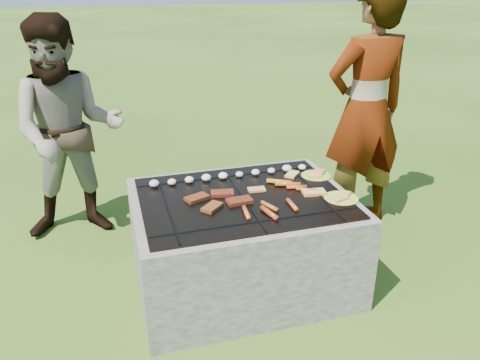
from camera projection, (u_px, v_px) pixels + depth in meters
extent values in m
plane|color=#264611|center=(242.00, 281.00, 3.04)|extent=(60.00, 60.00, 0.00)
cube|color=#9F978D|center=(226.00, 212.00, 3.28)|extent=(1.30, 0.18, 0.60)
cube|color=#A79E94|center=(263.00, 279.00, 2.56)|extent=(1.30, 0.18, 0.60)
cube|color=gray|center=(152.00, 255.00, 2.78)|extent=(0.18, 0.64, 0.60)
cube|color=#A39A90|center=(324.00, 229.00, 3.07)|extent=(0.18, 0.64, 0.60)
cube|color=black|center=(242.00, 250.00, 2.95)|extent=(0.94, 0.64, 0.48)
sphere|color=#FF5914|center=(242.00, 219.00, 2.86)|extent=(0.10, 0.10, 0.10)
cube|color=black|center=(242.00, 198.00, 2.80)|extent=(1.20, 0.90, 0.01)
cylinder|color=black|center=(167.00, 206.00, 2.68)|extent=(0.01, 0.88, 0.01)
cylinder|color=black|center=(242.00, 197.00, 2.80)|extent=(0.01, 0.88, 0.01)
cylinder|color=black|center=(311.00, 188.00, 2.91)|extent=(0.01, 0.88, 0.01)
cylinder|color=black|center=(259.00, 222.00, 2.52)|extent=(1.18, 0.01, 0.01)
cylinder|color=black|center=(229.00, 176.00, 3.08)|extent=(1.18, 0.01, 0.01)
ellipsoid|color=beige|center=(154.00, 183.00, 2.92)|extent=(0.06, 0.06, 0.04)
ellipsoid|color=white|center=(172.00, 182.00, 2.95)|extent=(0.05, 0.05, 0.04)
ellipsoid|color=white|center=(189.00, 180.00, 2.98)|extent=(0.06, 0.06, 0.04)
ellipsoid|color=white|center=(206.00, 178.00, 3.01)|extent=(0.06, 0.06, 0.04)
ellipsoid|color=white|center=(223.00, 176.00, 3.03)|extent=(0.06, 0.06, 0.04)
ellipsoid|color=beige|center=(239.00, 174.00, 3.06)|extent=(0.05, 0.05, 0.04)
ellipsoid|color=white|center=(256.00, 172.00, 3.09)|extent=(0.06, 0.06, 0.04)
ellipsoid|color=beige|center=(271.00, 171.00, 3.12)|extent=(0.05, 0.05, 0.04)
ellipsoid|color=beige|center=(287.00, 168.00, 3.15)|extent=(0.06, 0.06, 0.04)
ellipsoid|color=silver|center=(302.00, 167.00, 3.18)|extent=(0.05, 0.05, 0.04)
cube|color=brown|center=(197.00, 198.00, 2.76)|extent=(0.16, 0.12, 0.02)
cube|color=maroon|center=(222.00, 193.00, 2.82)|extent=(0.15, 0.10, 0.02)
cube|color=#A0531D|center=(212.00, 207.00, 2.65)|extent=(0.14, 0.14, 0.02)
cube|color=maroon|center=(239.00, 201.00, 2.72)|extent=(0.15, 0.10, 0.02)
cylinder|color=orange|center=(279.00, 182.00, 2.96)|extent=(0.15, 0.10, 0.03)
cylinder|color=orange|center=(288.00, 184.00, 2.93)|extent=(0.16, 0.08, 0.03)
cylinder|color=orange|center=(297.00, 187.00, 2.90)|extent=(0.13, 0.05, 0.02)
cylinder|color=orange|center=(306.00, 190.00, 2.86)|extent=(0.11, 0.08, 0.02)
cylinder|color=orange|center=(270.00, 206.00, 2.66)|extent=(0.07, 0.13, 0.02)
cylinder|color=orange|center=(292.00, 205.00, 2.67)|extent=(0.03, 0.14, 0.03)
cylinder|color=#E55A25|center=(246.00, 213.00, 2.58)|extent=(0.04, 0.14, 0.03)
cylinder|color=#C84A21|center=(269.00, 213.00, 2.58)|extent=(0.06, 0.16, 0.03)
cube|color=tan|center=(257.00, 189.00, 2.87)|extent=(0.11, 0.07, 0.01)
cube|color=tan|center=(314.00, 192.00, 2.83)|extent=(0.15, 0.10, 0.02)
cube|color=#F2D67B|center=(292.00, 174.00, 3.09)|extent=(0.12, 0.12, 0.01)
cylinder|color=#FCF93C|center=(316.00, 176.00, 3.10)|extent=(0.20, 0.20, 0.01)
cube|color=#E5C175|center=(314.00, 176.00, 3.07)|extent=(0.10, 0.07, 0.02)
cube|color=tan|center=(319.00, 172.00, 3.11)|extent=(0.11, 0.12, 0.02)
cylinder|color=#FFEE3C|center=(341.00, 199.00, 2.78)|extent=(0.21, 0.21, 0.01)
cube|color=#E8AF76|center=(340.00, 198.00, 2.75)|extent=(0.11, 0.08, 0.02)
cube|color=tan|center=(344.00, 194.00, 2.80)|extent=(0.11, 0.11, 0.02)
imported|color=gray|center=(366.00, 111.00, 3.45)|extent=(0.69, 0.48, 1.82)
imported|color=#AA9C8E|center=(69.00, 132.00, 3.32)|extent=(0.81, 0.65, 1.61)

